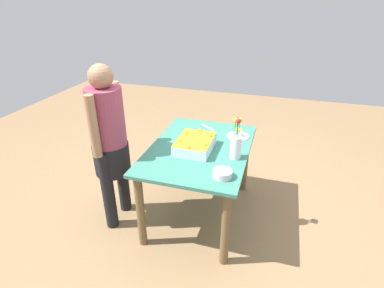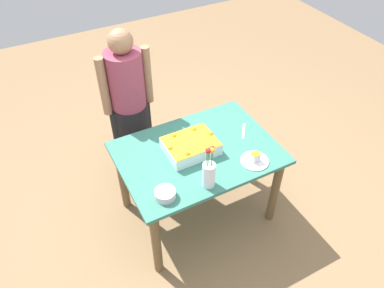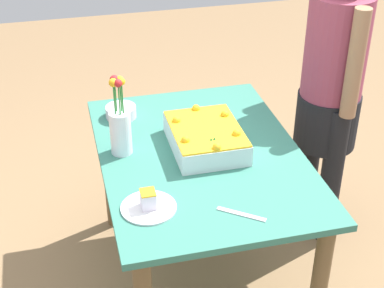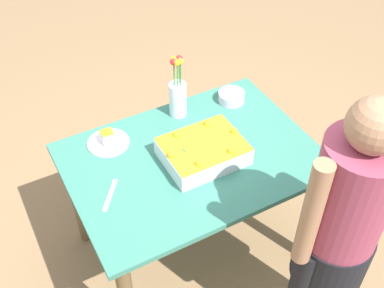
{
  "view_description": "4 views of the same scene",
  "coord_description": "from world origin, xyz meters",
  "px_view_note": "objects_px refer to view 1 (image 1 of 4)",
  "views": [
    {
      "loc": [
        -2.28,
        -0.62,
        1.98
      ],
      "look_at": [
        0.01,
        0.08,
        0.76
      ],
      "focal_mm": 28.0,
      "sensor_mm": 36.0,
      "label": 1
    },
    {
      "loc": [
        -1.01,
        -1.83,
        2.72
      ],
      "look_at": [
        -0.05,
        -0.0,
        0.84
      ],
      "focal_mm": 35.0,
      "sensor_mm": 36.0,
      "label": 2
    },
    {
      "loc": [
        2.08,
        -0.56,
        2.12
      ],
      "look_at": [
        0.04,
        -0.05,
        0.81
      ],
      "focal_mm": 55.0,
      "sensor_mm": 36.0,
      "label": 3
    },
    {
      "loc": [
        0.8,
        1.48,
        2.41
      ],
      "look_at": [
        -0.01,
        -0.03,
        0.8
      ],
      "focal_mm": 45.0,
      "sensor_mm": 36.0,
      "label": 4
    }
  ],
  "objects_px": {
    "serving_plate_with_slice": "(238,135)",
    "cake_knife": "(208,127)",
    "flower_vase": "(236,144)",
    "person_standing": "(109,138)",
    "fruit_bowl": "(222,174)",
    "sheet_cake": "(195,144)"
  },
  "relations": [
    {
      "from": "serving_plate_with_slice",
      "to": "cake_knife",
      "type": "bearing_deg",
      "value": 69.9
    },
    {
      "from": "flower_vase",
      "to": "person_standing",
      "type": "xyz_separation_m",
      "value": [
        -0.18,
        1.06,
        -0.01
      ]
    },
    {
      "from": "flower_vase",
      "to": "person_standing",
      "type": "distance_m",
      "value": 1.08
    },
    {
      "from": "serving_plate_with_slice",
      "to": "fruit_bowl",
      "type": "relative_size",
      "value": 1.46
    },
    {
      "from": "cake_knife",
      "to": "fruit_bowl",
      "type": "relative_size",
      "value": 1.31
    },
    {
      "from": "sheet_cake",
      "to": "fruit_bowl",
      "type": "xyz_separation_m",
      "value": [
        -0.36,
        -0.32,
        -0.02
      ]
    },
    {
      "from": "cake_knife",
      "to": "fruit_bowl",
      "type": "bearing_deg",
      "value": -31.92
    },
    {
      "from": "serving_plate_with_slice",
      "to": "sheet_cake",
      "type": "bearing_deg",
      "value": 138.8
    },
    {
      "from": "fruit_bowl",
      "to": "person_standing",
      "type": "xyz_separation_m",
      "value": [
        0.13,
        1.02,
        0.09
      ]
    },
    {
      "from": "cake_knife",
      "to": "flower_vase",
      "type": "relative_size",
      "value": 0.53
    },
    {
      "from": "serving_plate_with_slice",
      "to": "flower_vase",
      "type": "distance_m",
      "value": 0.44
    },
    {
      "from": "cake_knife",
      "to": "flower_vase",
      "type": "height_order",
      "value": "flower_vase"
    },
    {
      "from": "person_standing",
      "to": "serving_plate_with_slice",
      "type": "bearing_deg",
      "value": 30.54
    },
    {
      "from": "sheet_cake",
      "to": "cake_knife",
      "type": "relative_size",
      "value": 2.03
    },
    {
      "from": "serving_plate_with_slice",
      "to": "fruit_bowl",
      "type": "height_order",
      "value": "serving_plate_with_slice"
    },
    {
      "from": "person_standing",
      "to": "flower_vase",
      "type": "bearing_deg",
      "value": 9.79
    },
    {
      "from": "flower_vase",
      "to": "sheet_cake",
      "type": "bearing_deg",
      "value": 82.14
    },
    {
      "from": "sheet_cake",
      "to": "serving_plate_with_slice",
      "type": "bearing_deg",
      "value": -41.2
    },
    {
      "from": "sheet_cake",
      "to": "serving_plate_with_slice",
      "type": "height_order",
      "value": "sheet_cake"
    },
    {
      "from": "serving_plate_with_slice",
      "to": "flower_vase",
      "type": "bearing_deg",
      "value": -174.45
    },
    {
      "from": "serving_plate_with_slice",
      "to": "cake_knife",
      "type": "xyz_separation_m",
      "value": [
        0.12,
        0.33,
        -0.02
      ]
    },
    {
      "from": "flower_vase",
      "to": "person_standing",
      "type": "height_order",
      "value": "person_standing"
    }
  ]
}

